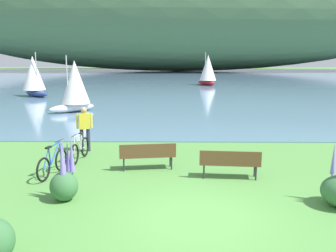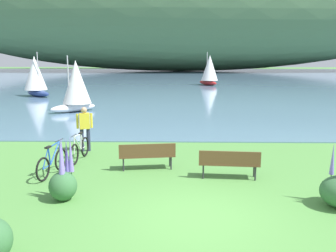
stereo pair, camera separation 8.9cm
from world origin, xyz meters
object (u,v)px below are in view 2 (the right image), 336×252
at_px(sailboat_nearest_to_shore, 209,70).
at_px(sailboat_toward_hillside, 35,76).
at_px(park_bench_near_camera, 229,162).
at_px(sailboat_mid_bay, 76,85).
at_px(park_bench_further_along, 147,154).
at_px(person_at_shoreline, 85,126).
at_px(bicycle_beside_path, 52,163).
at_px(bicycle_leaning_near_bench, 80,149).

bearing_deg(sailboat_nearest_to_shore, sailboat_toward_hillside, -143.32).
relative_size(park_bench_near_camera, sailboat_mid_bay, 0.51).
bearing_deg(sailboat_toward_hillside, park_bench_further_along, -61.24).
relative_size(person_at_shoreline, sailboat_toward_hillside, 0.45).
bearing_deg(park_bench_near_camera, park_bench_further_along, 161.66).
height_order(person_at_shoreline, sailboat_toward_hillside, sailboat_toward_hillside).
xyz_separation_m(bicycle_beside_path, sailboat_toward_hillside, (-8.46, 21.27, 1.44)).
height_order(park_bench_near_camera, park_bench_further_along, same).
bearing_deg(bicycle_beside_path, sailboat_toward_hillside, 111.69).
bearing_deg(sailboat_mid_bay, person_at_shoreline, -73.32).
xyz_separation_m(sailboat_nearest_to_shore, sailboat_toward_hillside, (-16.22, -12.08, -0.03)).
xyz_separation_m(bicycle_beside_path, sailboat_nearest_to_shore, (7.76, 33.35, 1.47)).
bearing_deg(person_at_shoreline, sailboat_nearest_to_shore, 76.24).
bearing_deg(bicycle_beside_path, bicycle_leaning_near_bench, 75.72).
bearing_deg(bicycle_beside_path, sailboat_nearest_to_shore, 76.90).
height_order(park_bench_near_camera, sailboat_toward_hillside, sailboat_toward_hillside).
height_order(bicycle_beside_path, sailboat_toward_hillside, sailboat_toward_hillside).
distance_m(sailboat_nearest_to_shore, sailboat_toward_hillside, 20.23).
xyz_separation_m(bicycle_leaning_near_bench, bicycle_beside_path, (-0.42, -1.65, -0.00)).
distance_m(bicycle_beside_path, sailboat_toward_hillside, 22.94).
relative_size(person_at_shoreline, sailboat_nearest_to_shore, 0.44).
xyz_separation_m(park_bench_near_camera, bicycle_beside_path, (-5.36, 0.18, -0.12)).
bearing_deg(park_bench_near_camera, person_at_shoreline, 148.56).
relative_size(bicycle_leaning_near_bench, sailboat_toward_hillside, 0.46).
distance_m(park_bench_near_camera, bicycle_beside_path, 5.37).
height_order(park_bench_near_camera, person_at_shoreline, person_at_shoreline).
distance_m(park_bench_near_camera, bicycle_leaning_near_bench, 5.27).
relative_size(sailboat_mid_bay, sailboat_toward_hillside, 0.93).
relative_size(park_bench_near_camera, sailboat_nearest_to_shore, 0.47).
relative_size(park_bench_near_camera, bicycle_beside_path, 1.05).
distance_m(park_bench_further_along, sailboat_toward_hillside, 23.55).
relative_size(sailboat_nearest_to_shore, sailboat_toward_hillside, 1.02).
bearing_deg(bicycle_leaning_near_bench, bicycle_beside_path, -104.28).
xyz_separation_m(bicycle_beside_path, sailboat_mid_bay, (-2.60, 12.62, 1.32)).
height_order(park_bench_near_camera, bicycle_leaning_near_bench, bicycle_leaning_near_bench).
bearing_deg(person_at_shoreline, bicycle_leaning_near_bench, -84.94).
distance_m(park_bench_near_camera, park_bench_further_along, 2.64).
bearing_deg(sailboat_toward_hillside, bicycle_leaning_near_bench, -65.65).
xyz_separation_m(park_bench_further_along, sailboat_nearest_to_shore, (4.91, 32.70, 1.35)).
xyz_separation_m(park_bench_near_camera, sailboat_mid_bay, (-7.97, 12.79, 1.20)).
distance_m(sailboat_nearest_to_shore, sailboat_mid_bay, 23.18).
xyz_separation_m(park_bench_near_camera, sailboat_toward_hillside, (-13.83, 21.45, 1.32)).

